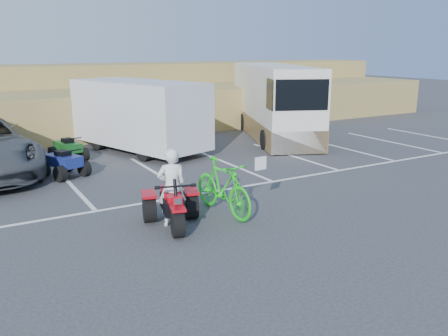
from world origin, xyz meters
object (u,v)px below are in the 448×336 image
quad_atv_green (69,160)px  rider (172,187)px  rv_motorhome (273,106)px  green_dirt_bike (223,187)px  quad_atv_blue (65,176)px  red_trike_atv (174,227)px  cargo_trailer (139,114)px

quad_atv_green → rider: bearing=-95.2°
rv_motorhome → quad_atv_green: size_ratio=6.57×
green_dirt_bike → rv_motorhome: rv_motorhome is taller
green_dirt_bike → rider: bearing=179.0°
rider → quad_atv_blue: size_ratio=1.26×
rider → red_trike_atv: bearing=90.0°
green_dirt_bike → quad_atv_green: green_dirt_bike is taller
rv_motorhome → quad_atv_blue: (-9.99, -2.69, -1.37)m
red_trike_atv → green_dirt_bike: bearing=24.8°
rv_motorhome → quad_atv_green: bearing=-155.2°
rider → green_dirt_bike: bearing=-160.9°
quad_atv_blue → green_dirt_bike: bearing=-85.5°
red_trike_atv → quad_atv_green: 8.01m
green_dirt_bike → quad_atv_blue: bearing=110.6°
quad_atv_blue → cargo_trailer: bearing=14.3°
green_dirt_bike → cargo_trailer: bearing=79.5°
red_trike_atv → quad_atv_blue: bearing=117.2°
red_trike_atv → rider: size_ratio=0.97×
red_trike_atv → rider: rider is taller
green_dirt_bike → quad_atv_green: (-1.98, 7.76, -0.68)m
green_dirt_bike → cargo_trailer: 8.01m
red_trike_atv → rv_motorhome: bearing=59.3°
red_trike_atv → cargo_trailer: size_ratio=0.28×
green_dirt_bike → quad_atv_blue: 6.15m
red_trike_atv → rv_motorhome: (8.79, 8.45, 1.37)m
red_trike_atv → green_dirt_bike: green_dirt_bike is taller
rider → quad_atv_blue: 5.81m
rider → rv_motorhome: rv_motorhome is taller
green_dirt_bike → quad_atv_blue: size_ratio=1.59×
red_trike_atv → green_dirt_bike: (1.41, 0.23, 0.68)m
green_dirt_bike → quad_atv_blue: green_dirt_bike is taller
cargo_trailer → quad_atv_blue: (-3.42, -2.41, -1.47)m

